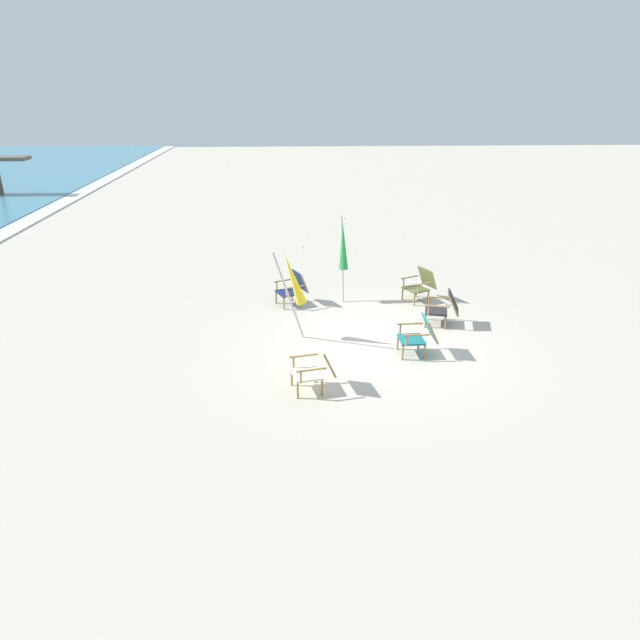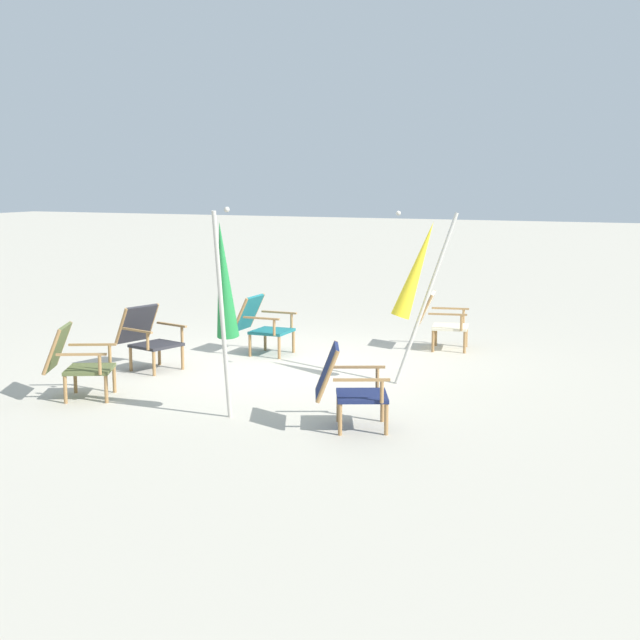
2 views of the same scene
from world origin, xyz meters
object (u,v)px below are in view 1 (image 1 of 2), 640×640
(beach_chair_front_left, at_px, (420,334))
(beach_chair_back_right, at_px, (293,287))
(umbrella_furled_yellow, at_px, (293,280))
(beach_chair_mid_center, at_px, (421,284))
(umbrella_furled_green, at_px, (343,246))
(beach_chair_back_left, at_px, (315,367))
(beach_chair_front_right, at_px, (444,307))

(beach_chair_front_left, xyz_separation_m, beach_chair_back_right, (2.92, 2.47, 0.00))
(beach_chair_front_left, height_order, umbrella_furled_yellow, umbrella_furled_yellow)
(beach_chair_back_right, xyz_separation_m, umbrella_furled_yellow, (-2.12, 0.00, 0.89))
(beach_chair_mid_center, distance_m, umbrella_furled_green, 2.16)
(beach_chair_back_left, xyz_separation_m, beach_chair_mid_center, (4.34, -2.79, 0.00))
(beach_chair_back_right, bearing_deg, beach_chair_back_left, -175.22)
(beach_chair_mid_center, distance_m, beach_chair_front_right, 1.60)
(beach_chair_back_right, xyz_separation_m, beach_chair_front_right, (-1.48, -3.31, -0.00))
(beach_chair_back_right, bearing_deg, beach_chair_mid_center, -87.96)
(beach_chair_mid_center, xyz_separation_m, umbrella_furled_green, (0.09, 1.93, 0.95))
(beach_chair_back_left, distance_m, umbrella_furled_yellow, 2.32)
(beach_chair_back_right, xyz_separation_m, beach_chair_mid_center, (0.11, -3.14, -0.00))
(beach_chair_mid_center, xyz_separation_m, beach_chair_front_right, (-1.59, -0.17, -0.00))
(beach_chair_back_left, relative_size, beach_chair_mid_center, 0.93)
(beach_chair_front_right, height_order, umbrella_furled_green, umbrella_furled_green)
(beach_chair_back_right, xyz_separation_m, umbrella_furled_green, (0.20, -1.21, 0.95))
(beach_chair_front_left, distance_m, beach_chair_back_left, 2.49)
(umbrella_furled_yellow, bearing_deg, beach_chair_back_left, -170.41)
(beach_chair_back_right, distance_m, umbrella_furled_yellow, 2.29)
(beach_chair_front_left, xyz_separation_m, umbrella_furled_green, (3.12, 1.26, 0.95))
(beach_chair_back_left, bearing_deg, beach_chair_back_right, 4.78)
(beach_chair_back_right, relative_size, beach_chair_mid_center, 0.99)
(beach_chair_back_right, bearing_deg, beach_chair_front_right, -114.02)
(beach_chair_back_left, height_order, beach_chair_front_right, beach_chair_back_left)
(umbrella_furled_green, xyz_separation_m, umbrella_furled_yellow, (-2.32, 1.21, -0.06))
(beach_chair_back_left, xyz_separation_m, umbrella_furled_yellow, (2.12, 0.36, 0.89))
(beach_chair_back_right, distance_m, beach_chair_front_right, 3.63)
(beach_chair_front_right, height_order, umbrella_furled_yellow, umbrella_furled_yellow)
(beach_chair_front_left, xyz_separation_m, beach_chair_front_right, (1.44, -0.85, -0.00))
(beach_chair_mid_center, relative_size, beach_chair_front_right, 1.04)
(beach_chair_front_left, relative_size, beach_chair_mid_center, 0.91)
(beach_chair_front_right, bearing_deg, beach_chair_back_right, 65.98)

